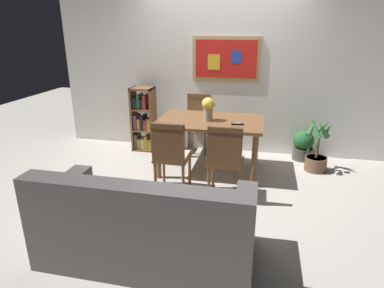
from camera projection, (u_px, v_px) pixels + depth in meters
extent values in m
plane|color=#B7B2A8|center=(204.00, 181.00, 4.36)|extent=(12.00, 12.00, 0.00)
cube|color=silver|center=(220.00, 69.00, 5.10)|extent=(5.20, 0.10, 2.60)
cube|color=tan|center=(226.00, 59.00, 4.97)|extent=(1.02, 0.02, 0.66)
cube|color=red|center=(226.00, 59.00, 4.96)|extent=(0.92, 0.01, 0.56)
cube|color=gold|center=(214.00, 62.00, 5.00)|extent=(0.18, 0.00, 0.23)
cube|color=#263FA5|center=(236.00, 57.00, 4.91)|extent=(0.15, 0.00, 0.18)
cube|color=brown|center=(210.00, 121.00, 4.44)|extent=(1.41, 0.94, 0.04)
cylinder|color=brown|center=(158.00, 153.00, 4.33)|extent=(0.07, 0.07, 0.70)
cylinder|color=brown|center=(254.00, 161.00, 4.08)|extent=(0.07, 0.07, 0.70)
cylinder|color=brown|center=(174.00, 135.00, 5.05)|extent=(0.07, 0.07, 0.70)
cylinder|color=brown|center=(256.00, 141.00, 4.80)|extent=(0.07, 0.07, 0.70)
cube|color=brown|center=(226.00, 162.00, 3.83)|extent=(0.40, 0.40, 0.03)
cube|color=#C6B299|center=(226.00, 160.00, 3.82)|extent=(0.36, 0.36, 0.03)
cylinder|color=brown|center=(209.00, 184.00, 3.78)|extent=(0.04, 0.04, 0.42)
cylinder|color=brown|center=(238.00, 187.00, 3.71)|extent=(0.04, 0.04, 0.42)
cylinder|color=brown|center=(213.00, 172.00, 4.09)|extent=(0.04, 0.04, 0.42)
cylinder|color=brown|center=(241.00, 175.00, 4.03)|extent=(0.04, 0.04, 0.42)
cube|color=brown|center=(225.00, 148.00, 3.58)|extent=(0.38, 0.04, 0.46)
cube|color=brown|center=(225.00, 130.00, 3.51)|extent=(0.38, 0.05, 0.06)
cube|color=brown|center=(173.00, 158.00, 3.96)|extent=(0.40, 0.40, 0.03)
cube|color=#C6B299|center=(173.00, 155.00, 3.95)|extent=(0.36, 0.36, 0.03)
cylinder|color=brown|center=(155.00, 179.00, 3.91)|extent=(0.04, 0.04, 0.42)
cylinder|color=brown|center=(183.00, 182.00, 3.84)|extent=(0.04, 0.04, 0.42)
cylinder|color=brown|center=(164.00, 168.00, 4.22)|extent=(0.04, 0.04, 0.42)
cylinder|color=brown|center=(190.00, 170.00, 4.15)|extent=(0.04, 0.04, 0.42)
cube|color=brown|center=(168.00, 143.00, 3.71)|extent=(0.38, 0.04, 0.46)
cube|color=brown|center=(167.00, 126.00, 3.64)|extent=(0.38, 0.05, 0.06)
cube|color=brown|center=(197.00, 125.00, 5.26)|extent=(0.40, 0.40, 0.03)
cube|color=#C6B299|center=(197.00, 124.00, 5.25)|extent=(0.36, 0.36, 0.03)
cylinder|color=brown|center=(209.00, 136.00, 5.45)|extent=(0.04, 0.04, 0.42)
cylinder|color=brown|center=(189.00, 135.00, 5.52)|extent=(0.04, 0.04, 0.42)
cylinder|color=brown|center=(205.00, 143.00, 5.14)|extent=(0.04, 0.04, 0.42)
cylinder|color=brown|center=(184.00, 141.00, 5.21)|extent=(0.04, 0.04, 0.42)
cube|color=brown|center=(199.00, 108.00, 5.34)|extent=(0.38, 0.04, 0.46)
cube|color=brown|center=(199.00, 96.00, 5.27)|extent=(0.38, 0.05, 0.06)
cube|color=#514C4C|center=(149.00, 235.00, 2.88)|extent=(1.80, 0.84, 0.40)
cube|color=#514C4C|center=(132.00, 212.00, 2.45)|extent=(1.80, 0.20, 0.44)
cube|color=#514C4C|center=(62.00, 194.00, 2.94)|extent=(0.18, 0.80, 0.22)
cube|color=#514C4C|center=(244.00, 215.00, 2.62)|extent=(0.18, 0.80, 0.22)
cube|color=#B78C33|center=(88.00, 203.00, 2.69)|extent=(0.32, 0.16, 0.33)
cube|color=maroon|center=(140.00, 209.00, 2.60)|extent=(0.32, 0.16, 0.33)
cube|color=#B78C33|center=(195.00, 216.00, 2.51)|extent=(0.32, 0.16, 0.33)
cube|color=brown|center=(134.00, 119.00, 5.34)|extent=(0.03, 0.28, 1.03)
cube|color=brown|center=(153.00, 120.00, 5.28)|extent=(0.03, 0.28, 1.03)
cube|color=brown|center=(145.00, 148.00, 5.48)|extent=(0.36, 0.28, 0.03)
cube|color=brown|center=(142.00, 89.00, 5.14)|extent=(0.36, 0.28, 0.03)
cube|color=brown|center=(144.00, 129.00, 5.37)|extent=(0.30, 0.28, 0.02)
cube|color=brown|center=(143.00, 109.00, 5.25)|extent=(0.30, 0.28, 0.02)
cube|color=#595960|center=(138.00, 140.00, 5.46)|extent=(0.04, 0.22, 0.24)
cube|color=gold|center=(141.00, 142.00, 5.46)|extent=(0.06, 0.22, 0.16)
cube|color=beige|center=(145.00, 143.00, 5.44)|extent=(0.04, 0.22, 0.17)
cube|color=gold|center=(148.00, 141.00, 5.42)|extent=(0.05, 0.22, 0.23)
cube|color=gold|center=(152.00, 143.00, 5.42)|extent=(0.06, 0.22, 0.17)
cube|color=#7F3F72|center=(137.00, 121.00, 5.35)|extent=(0.05, 0.22, 0.24)
cube|color=gold|center=(141.00, 123.00, 5.35)|extent=(0.05, 0.22, 0.18)
cube|color=black|center=(144.00, 122.00, 5.33)|extent=(0.04, 0.22, 0.23)
cube|color=#B2332D|center=(147.00, 124.00, 5.32)|extent=(0.05, 0.22, 0.17)
cube|color=gold|center=(151.00, 124.00, 5.31)|extent=(0.06, 0.22, 0.19)
cube|color=black|center=(137.00, 102.00, 5.24)|extent=(0.06, 0.22, 0.18)
cube|color=#337247|center=(140.00, 101.00, 5.22)|extent=(0.04, 0.22, 0.23)
cube|color=black|center=(143.00, 103.00, 5.22)|extent=(0.04, 0.22, 0.17)
cube|color=#B2332D|center=(146.00, 102.00, 5.20)|extent=(0.04, 0.22, 0.22)
cylinder|color=#4C4742|center=(302.00, 153.00, 5.04)|extent=(0.30, 0.30, 0.18)
cylinder|color=#332319|center=(303.00, 149.00, 5.01)|extent=(0.27, 0.27, 0.02)
sphere|color=#235B2D|center=(304.00, 140.00, 4.97)|extent=(0.31, 0.31, 0.31)
cylinder|color=#235B2D|center=(307.00, 156.00, 4.88)|extent=(0.03, 0.03, 0.23)
cylinder|color=#235B2D|center=(311.00, 150.00, 5.09)|extent=(0.03, 0.03, 0.21)
cylinder|color=brown|center=(315.00, 164.00, 4.64)|extent=(0.30, 0.30, 0.20)
cylinder|color=#332319|center=(316.00, 158.00, 4.61)|extent=(0.27, 0.27, 0.02)
cylinder|color=brown|center=(318.00, 146.00, 4.55)|extent=(0.04, 0.04, 0.32)
cone|color=#2D6B33|center=(328.00, 129.00, 4.47)|extent=(0.12, 0.24, 0.24)
cone|color=#2D6B33|center=(323.00, 127.00, 4.54)|extent=(0.24, 0.18, 0.25)
cone|color=#2D6B33|center=(312.00, 127.00, 4.54)|extent=(0.19, 0.25, 0.24)
cone|color=#2D6B33|center=(315.00, 127.00, 4.40)|extent=(0.23, 0.24, 0.31)
cone|color=#2D6B33|center=(323.00, 130.00, 4.40)|extent=(0.21, 0.15, 0.23)
cylinder|color=tan|center=(208.00, 114.00, 4.37)|extent=(0.13, 0.13, 0.17)
sphere|color=#EACC4C|center=(208.00, 104.00, 4.33)|extent=(0.17, 0.17, 0.17)
sphere|color=pink|center=(206.00, 104.00, 4.39)|extent=(0.07, 0.07, 0.07)
sphere|color=#EACC4C|center=(210.00, 106.00, 4.27)|extent=(0.05, 0.05, 0.05)
sphere|color=silver|center=(213.00, 105.00, 4.33)|extent=(0.06, 0.06, 0.06)
cube|color=black|center=(237.00, 124.00, 4.20)|extent=(0.16, 0.07, 0.02)
cube|color=gray|center=(238.00, 123.00, 4.20)|extent=(0.10, 0.05, 0.00)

